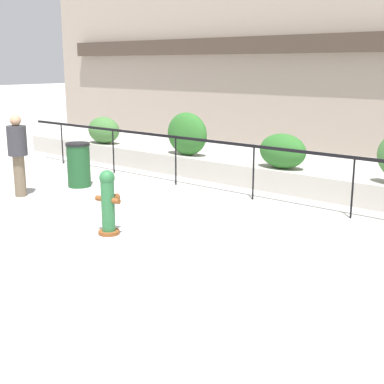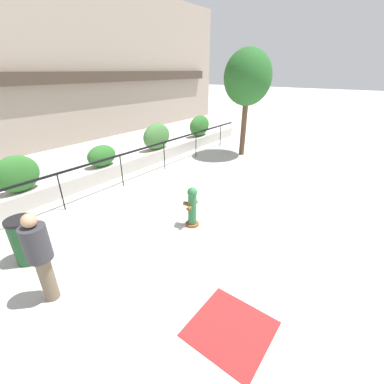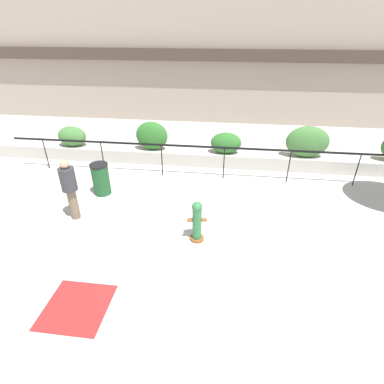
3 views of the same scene
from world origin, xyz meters
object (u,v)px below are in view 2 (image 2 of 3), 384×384
at_px(street_tree, 248,78).
at_px(pedestrian, 39,253).
at_px(hedge_bush_3, 157,136).
at_px(hedge_bush_4, 200,126).
at_px(hedge_bush_1, 17,174).
at_px(trash_bin, 25,240).
at_px(fire_hydrant, 192,206).
at_px(hedge_bush_2, 102,156).

bearing_deg(street_tree, pedestrian, -171.96).
height_order(hedge_bush_3, pedestrian, pedestrian).
bearing_deg(hedge_bush_4, hedge_bush_3, 180.00).
distance_m(hedge_bush_1, street_tree, 9.35).
distance_m(hedge_bush_1, trash_bin, 2.87).
relative_size(hedge_bush_4, pedestrian, 0.87).
bearing_deg(street_tree, hedge_bush_3, 139.11).
xyz_separation_m(hedge_bush_3, fire_hydrant, (-3.40, -4.57, -0.51)).
bearing_deg(hedge_bush_2, pedestrian, -134.59).
height_order(hedge_bush_1, hedge_bush_4, hedge_bush_1).
distance_m(street_tree, pedestrian, 10.26).
distance_m(hedge_bush_1, pedestrian, 4.21).
height_order(hedge_bush_2, fire_hydrant, hedge_bush_2).
distance_m(fire_hydrant, trash_bin, 3.74).
bearing_deg(fire_hydrant, trash_bin, 149.07).
xyz_separation_m(street_tree, trash_bin, (-9.65, -0.00, -2.88)).
xyz_separation_m(hedge_bush_1, hedge_bush_4, (8.82, 0.00, -0.00)).
xyz_separation_m(fire_hydrant, pedestrian, (-3.43, 0.53, 0.44)).
relative_size(hedge_bush_1, hedge_bush_4, 0.80).
bearing_deg(street_tree, hedge_bush_4, 86.52).
bearing_deg(trash_bin, pedestrian, -98.95).
relative_size(hedge_bush_4, fire_hydrant, 1.39).
xyz_separation_m(hedge_bush_2, pedestrian, (-3.98, -4.03, 0.10)).
bearing_deg(street_tree, trash_bin, -179.97).
height_order(hedge_bush_2, hedge_bush_3, hedge_bush_3).
bearing_deg(hedge_bush_3, hedge_bush_1, 180.00).
bearing_deg(trash_bin, hedge_bush_2, 35.13).
height_order(hedge_bush_4, pedestrian, pedestrian).
height_order(hedge_bush_1, hedge_bush_2, hedge_bush_1).
relative_size(hedge_bush_4, trash_bin, 1.48).
distance_m(hedge_bush_3, hedge_bush_4, 3.21).
bearing_deg(pedestrian, trash_bin, 81.05).
xyz_separation_m(fire_hydrant, trash_bin, (-3.21, 1.92, -0.04)).
relative_size(hedge_bush_4, street_tree, 0.33).
relative_size(hedge_bush_2, pedestrian, 0.65).
xyz_separation_m(hedge_bush_4, street_tree, (-0.16, -2.64, 2.36)).
height_order(fire_hydrant, street_tree, street_tree).
height_order(hedge_bush_1, street_tree, street_tree).
height_order(hedge_bush_4, street_tree, street_tree).
relative_size(hedge_bush_2, trash_bin, 1.11).
bearing_deg(hedge_bush_2, hedge_bush_3, 0.00).
bearing_deg(fire_hydrant, hedge_bush_1, 115.87).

